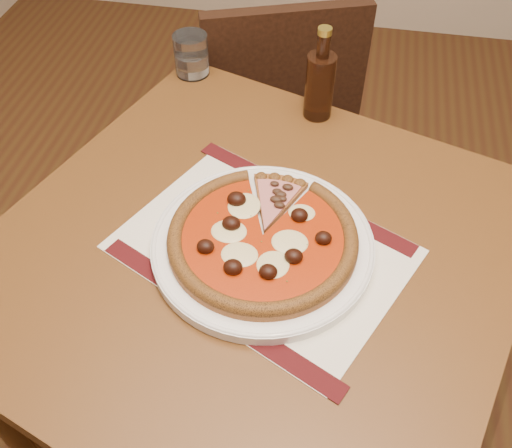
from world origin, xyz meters
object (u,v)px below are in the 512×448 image
(table, at_px, (254,283))
(plate, at_px, (263,245))
(water_glass, at_px, (191,55))
(bottle, at_px, (320,83))
(pizza, at_px, (263,237))
(chair_far, at_px, (276,114))

(table, bearing_deg, plate, -16.80)
(water_glass, bearing_deg, bottle, -18.64)
(plate, relative_size, pizza, 1.18)
(table, relative_size, chair_far, 1.21)
(plate, distance_m, water_glass, 0.52)
(pizza, relative_size, bottle, 1.59)
(chair_far, height_order, water_glass, same)
(plate, height_order, pizza, pizza)
(chair_far, relative_size, pizza, 2.83)
(pizza, height_order, water_glass, water_glass)
(plate, height_order, bottle, bottle)
(pizza, height_order, bottle, bottle)
(pizza, bearing_deg, bottle, 83.40)
(plate, xyz_separation_m, pizza, (0.00, -0.00, 0.02))
(table, height_order, water_glass, water_glass)
(water_glass, relative_size, bottle, 0.47)
(table, distance_m, plate, 0.11)
(chair_far, relative_size, plate, 2.40)
(pizza, xyz_separation_m, water_glass, (-0.24, 0.46, 0.01))
(table, xyz_separation_m, bottle, (0.06, 0.36, 0.17))
(table, height_order, plate, plate)
(chair_far, relative_size, bottle, 4.48)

